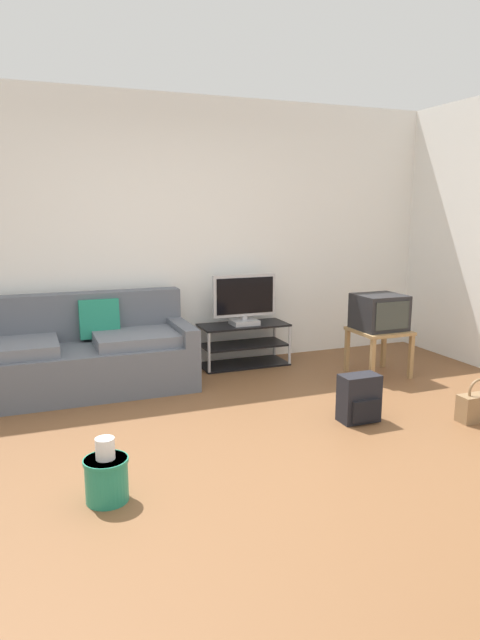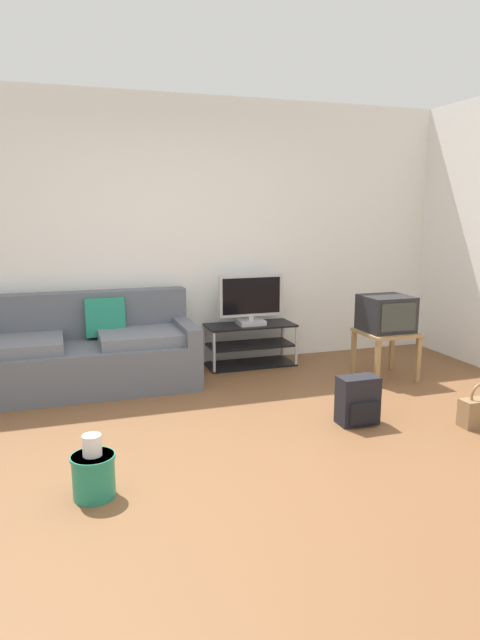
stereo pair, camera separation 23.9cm
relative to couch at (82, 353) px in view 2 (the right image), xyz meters
The scene contains 10 objects.
ground_plane 2.16m from the couch, 64.93° to the right, with size 9.00×9.80×0.02m, color brown.
wall_back 1.47m from the couch, 29.42° to the left, with size 9.00×0.10×2.70m, color white.
couch is the anchor object (origin of this frame).
tv_stand 1.71m from the couch, ahead, with size 0.91×0.41×0.43m.
flat_tv 1.74m from the couch, ahead, with size 0.67×0.22×0.52m.
side_table 2.85m from the couch, 12.09° to the right, with size 0.50×0.50×0.46m.
crt_tv 2.86m from the couch, 11.78° to the right, with size 0.44×0.42×0.34m.
backpack 2.49m from the couch, 39.11° to the right, with size 0.30×0.25×0.37m.
handbag 3.37m from the couch, 34.19° to the right, with size 0.32×0.13×0.34m.
cleaning_bucket 2.09m from the couch, 91.00° to the right, with size 0.25×0.25×0.37m.
Camera 2 is at (-1.06, -3.13, 1.59)m, focal length 31.08 mm.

